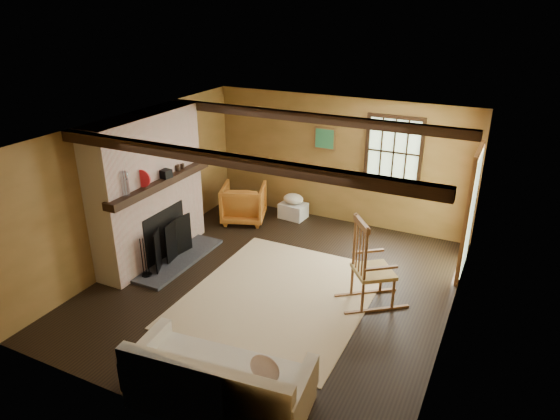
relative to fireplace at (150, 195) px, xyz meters
The scene contains 10 objects.
ground 2.48m from the fireplace, ahead, with size 5.50×5.50×0.00m, color black.
room_envelope 2.52m from the fireplace, ahead, with size 5.02×5.52×2.44m.
fireplace is the anchor object (origin of this frame).
rug 2.67m from the fireplace, ahead, with size 2.50×3.00×0.01m, color tan.
rocking_chair 3.68m from the fireplace, ahead, with size 1.05×0.96×1.31m.
sofa 3.77m from the fireplace, 40.71° to the right, with size 1.99×1.04×0.78m.
firewood_pile 2.81m from the fireplace, 82.29° to the left, with size 0.61×0.11×0.22m.
laundry_basket 2.99m from the fireplace, 59.87° to the left, with size 0.50×0.38×0.30m, color silver.
basket_pillow 2.92m from the fireplace, 59.87° to the left, with size 0.40×0.32×0.20m, color silver.
armchair 2.13m from the fireplace, 72.01° to the left, with size 0.79×0.81×0.74m, color #BF6026.
Camera 1 is at (2.93, -5.78, 4.02)m, focal length 32.00 mm.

